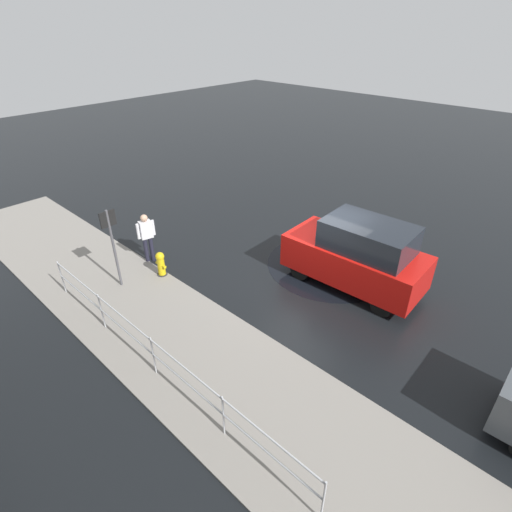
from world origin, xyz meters
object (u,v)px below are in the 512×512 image
at_px(moving_hatchback, 358,255).
at_px(fire_hydrant, 161,264).
at_px(pedestrian, 147,234).
at_px(sign_post, 112,238).

relative_size(moving_hatchback, fire_hydrant, 4.94).
relative_size(fire_hydrant, pedestrian, 0.50).
distance_m(moving_hatchback, pedestrian, 6.34).
relative_size(moving_hatchback, pedestrian, 2.45).
bearing_deg(sign_post, fire_hydrant, -110.94).
xyz_separation_m(moving_hatchback, fire_hydrant, (4.48, 3.48, -0.63)).
distance_m(fire_hydrant, sign_post, 1.68).
xyz_separation_m(fire_hydrant, sign_post, (0.43, 1.12, 1.18)).
bearing_deg(pedestrian, moving_hatchback, -149.28).
bearing_deg(pedestrian, fire_hydrant, 165.91).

